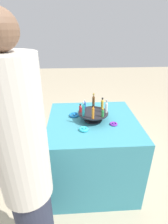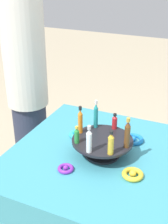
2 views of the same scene
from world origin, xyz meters
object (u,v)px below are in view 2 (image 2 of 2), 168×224
bottle_orange (80,121)px  bottle_green (77,135)px  ribbon_bow_blue (133,139)px  bottle_red (115,122)px  bottle_clear (89,140)px  ribbon_bow_gold (133,174)px  bottle_teal (96,115)px  bottle_gold (111,143)px  ribbon_bow_teal (77,134)px  person_figure (27,84)px  bottle_brown (127,134)px  ribbon_bow_purple (66,168)px  display_stand (102,145)px  bottle_blue (128,129)px

bottle_orange → bottle_green: 0.10m
bottle_green → ribbon_bow_blue: 0.35m
bottle_red → bottle_clear: bearing=-7.3°
bottle_orange → ribbon_bow_gold: size_ratio=1.48×
ribbon_bow_blue → ribbon_bow_gold: (0.29, 0.08, 0.00)m
bottle_teal → bottle_gold: (0.20, 0.15, -0.01)m
ribbon_bow_teal → bottle_green: bearing=25.5°
bottle_orange → bottle_red: bearing=127.7°
ribbon_bow_blue → bottle_teal: bearing=-64.5°
ribbon_bow_gold → person_figure: person_figure is taller
bottle_brown → ribbon_bow_teal: (-0.12, -0.31, -0.14)m
bottle_red → person_figure: size_ratio=0.05×
bottle_red → bottle_orange: bearing=-52.3°
ribbon_bow_gold → ribbon_bow_purple: bearing=-74.3°
bottle_teal → ribbon_bow_blue: bottle_teal is taller
ribbon_bow_teal → person_figure: 0.68m
ribbon_bow_teal → ribbon_bow_purple: bearing=15.7°
display_stand → bottle_green: size_ratio=3.41×
bottle_brown → ribbon_bow_gold: bottle_brown is taller
bottle_orange → bottle_brown: 0.25m
bottle_red → bottle_gold: 0.23m
ribbon_bow_blue → ribbon_bow_teal: 0.30m
bottle_red → bottle_teal: 0.10m
bottle_clear → bottle_blue: bearing=150.2°
bottle_teal → bottle_gold: size_ratio=1.27×
bottle_gold → ribbon_bow_teal: bearing=-127.8°
bottle_gold → bottle_red: bearing=-164.8°
bottle_green → person_figure: bearing=-130.3°
bottle_teal → bottle_orange: bearing=-29.8°
bottle_teal → person_figure: (-0.38, -0.68, -0.08)m
bottle_teal → ribbon_bow_purple: 0.32m
bottle_orange → ribbon_bow_purple: size_ratio=1.93×
ribbon_bow_gold → display_stand: bearing=-119.3°
bottle_clear → ribbon_bow_blue: bearing=158.8°
person_figure → ribbon_bow_blue: bearing=13.6°
bottle_red → bottle_orange: bottle_orange is taller
bottle_green → ribbon_bow_blue: (-0.26, 0.20, -0.12)m
bottle_teal → display_stand: bearing=37.7°
ribbon_bow_teal → ribbon_bow_gold: 0.43m
bottle_gold → ribbon_bow_gold: bottle_gold is taller
bottle_orange → ribbon_bow_blue: bottle_orange is taller
bottle_blue → bottle_red: size_ratio=1.08×
bottle_teal → ribbon_bow_purple: bottle_teal is taller
ribbon_bow_blue → ribbon_bow_gold: bearing=15.7°
ribbon_bow_purple → ribbon_bow_gold: size_ratio=0.77×
ribbon_bow_purple → ribbon_bow_gold: bearing=105.7°
display_stand → bottle_green: bearing=-52.3°
bottle_green → person_figure: size_ratio=0.05×
bottle_brown → bottle_teal: bearing=-119.8°
bottle_clear → bottle_teal: bearing=-164.8°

